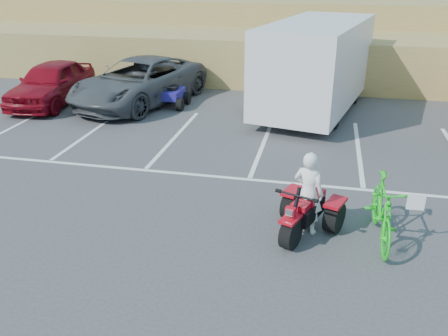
% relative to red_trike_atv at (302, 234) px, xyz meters
% --- Properties ---
extents(ground, '(100.00, 100.00, 0.00)m').
position_rel_red_trike_atv_xyz_m(ground, '(-1.42, -0.12, 0.00)').
color(ground, '#3D3D40').
rests_on(ground, ground).
extents(parking_stripes, '(28.00, 5.16, 0.01)m').
position_rel_red_trike_atv_xyz_m(parking_stripes, '(-0.55, 3.94, 0.00)').
color(parking_stripes, white).
rests_on(parking_stripes, ground).
extents(grass_embankment, '(40.00, 8.50, 3.10)m').
position_rel_red_trike_atv_xyz_m(grass_embankment, '(-1.42, 15.36, 1.42)').
color(grass_embankment, olive).
rests_on(grass_embankment, ground).
extents(red_trike_atv, '(1.70, 1.94, 1.05)m').
position_rel_red_trike_atv_xyz_m(red_trike_atv, '(0.00, 0.00, 0.00)').
color(red_trike_atv, '#AD0917').
rests_on(red_trike_atv, ground).
extents(rider, '(0.71, 0.59, 1.66)m').
position_rel_red_trike_atv_xyz_m(rider, '(0.05, 0.14, 0.83)').
color(rider, white).
rests_on(rider, ground).
extents(green_dirt_bike, '(0.69, 2.12, 1.26)m').
position_rel_red_trike_atv_xyz_m(green_dirt_bike, '(1.43, 0.10, 0.63)').
color(green_dirt_bike, '#14BF19').
rests_on(green_dirt_bike, ground).
extents(grey_pickup, '(4.26, 6.44, 1.65)m').
position_rel_red_trike_atv_xyz_m(grey_pickup, '(-6.54, 8.20, 0.82)').
color(grey_pickup, '#414448').
rests_on(grey_pickup, ground).
extents(red_car, '(2.08, 4.66, 1.56)m').
position_rel_red_trike_atv_xyz_m(red_car, '(-9.73, 7.52, 0.78)').
color(red_car, maroon).
rests_on(red_car, ground).
extents(cargo_trailer, '(4.02, 7.02, 3.08)m').
position_rel_red_trike_atv_xyz_m(cargo_trailer, '(-0.15, 8.56, 1.67)').
color(cargo_trailer, silver).
rests_on(cargo_trailer, ground).
extents(quad_atv_blue, '(1.00, 1.33, 0.86)m').
position_rel_red_trike_atv_xyz_m(quad_atv_blue, '(-5.19, 8.01, 0.00)').
color(quad_atv_blue, navy).
rests_on(quad_atv_blue, ground).
extents(quad_atv_green, '(1.14, 1.45, 0.88)m').
position_rel_red_trike_atv_xyz_m(quad_atv_green, '(-1.91, 7.79, 0.00)').
color(quad_atv_green, '#155914').
rests_on(quad_atv_green, ground).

